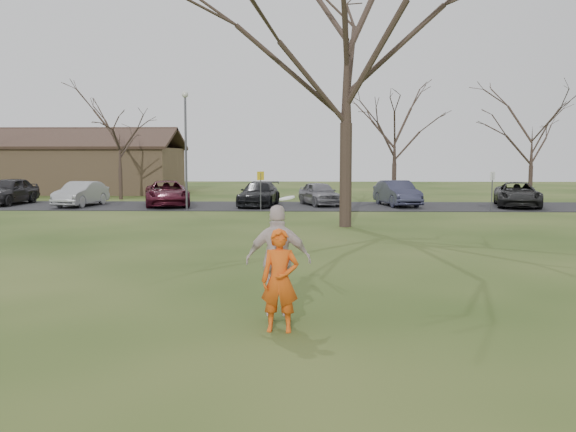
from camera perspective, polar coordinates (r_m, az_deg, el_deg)
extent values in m
plane|color=#1E380F|center=(10.45, -0.70, -10.37)|extent=(120.00, 120.00, 0.00)
cube|color=black|center=(35.15, 1.07, 0.92)|extent=(62.00, 6.50, 0.04)
imported|color=#DE5112|center=(10.08, -0.75, -6.00)|extent=(0.64, 0.44, 1.69)
imported|color=#242426|center=(39.68, -24.53, 2.14)|extent=(2.15, 4.80, 1.60)
imported|color=#9D9EA2|center=(36.92, -18.65, 1.97)|extent=(2.00, 4.39, 1.40)
imported|color=#4A1120|center=(35.72, -11.18, 2.07)|extent=(3.62, 5.58, 1.43)
imported|color=black|center=(35.03, -2.71, 2.05)|extent=(2.39, 4.89, 1.37)
imported|color=slate|center=(35.63, 2.94, 2.11)|extent=(2.77, 4.31, 1.36)
imported|color=#2E3046|center=(35.68, 10.09, 2.10)|extent=(2.38, 4.60, 1.44)
imported|color=black|center=(36.74, 20.51, 1.88)|extent=(3.38, 5.36, 1.38)
imported|color=beige|center=(10.61, -0.89, -4.14)|extent=(1.13, 0.47, 1.92)
cylinder|color=white|center=(10.50, -0.10, 1.67)|extent=(0.27, 0.27, 0.09)
cube|color=#8C6D4C|center=(52.22, -21.30, 3.96)|extent=(20.00, 8.00, 3.50)
cube|color=#33231C|center=(50.34, -22.32, 6.73)|extent=(20.60, 4.40, 1.78)
cube|color=#33231C|center=(54.11, -20.54, 6.68)|extent=(20.60, 4.40, 1.78)
cube|color=#38281E|center=(52.25, -21.43, 7.47)|extent=(20.60, 0.45, 0.20)
cylinder|color=#47474C|center=(33.17, -9.45, 5.72)|extent=(0.12, 0.12, 6.00)
sphere|color=beige|center=(33.32, -9.53, 11.06)|extent=(0.34, 0.34, 0.34)
cylinder|color=#47474C|center=(32.18, -2.56, 2.23)|extent=(0.06, 0.06, 2.00)
cube|color=yellow|center=(32.15, -2.56, 3.75)|extent=(0.35, 0.35, 0.45)
cylinder|color=#47474C|center=(33.48, 18.40, 2.08)|extent=(0.06, 0.06, 2.00)
cube|color=silver|center=(33.45, 18.44, 3.54)|extent=(0.35, 0.35, 0.45)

